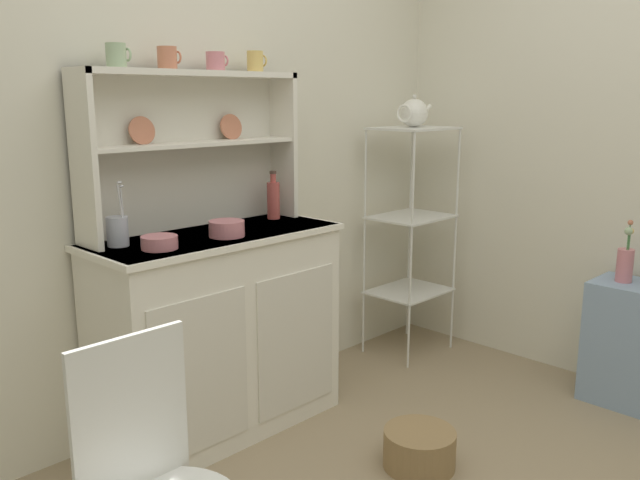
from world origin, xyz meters
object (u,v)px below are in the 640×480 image
Objects in this scene: bakers_rack at (411,213)px; jam_bottle at (273,199)px; porcelain_teapot at (414,113)px; flower_vase at (625,262)px; utensil_jar at (118,231)px; cup_sage_0 at (117,55)px; hutch_shelf_unit at (189,137)px; floor_basket at (419,449)px; hutch_cabinet at (219,331)px; wire_chair at (151,476)px; bowl_mixing_large at (159,242)px.

jam_bottle is at bearing 173.26° from bakers_rack.
porcelain_teapot is (-0.00, -0.00, 0.53)m from bakers_rack.
flower_vase is at bearing -46.99° from jam_bottle.
utensil_jar reaches higher than flower_vase.
cup_sage_0 reaches higher than porcelain_teapot.
hutch_shelf_unit reaches higher than floor_basket.
flower_vase is at bearing -79.46° from porcelain_teapot.
hutch_cabinet is 1.07× the size of hutch_shelf_unit.
wire_chair is 1.51m from cup_sage_0.
bakers_rack is at bearing 39.38° from floor_basket.
bakers_rack reaches higher than jam_bottle.
utensil_jar is (-0.78, -0.01, -0.03)m from jam_bottle.
bakers_rack is (1.28, -0.02, 0.34)m from hutch_cabinet.
floor_basket is 3.20× the size of cup_sage_0.
bowl_mixing_large is at bearing -178.06° from porcelain_teapot.
jam_bottle is at bearing -11.15° from hutch_shelf_unit.
hutch_shelf_unit is 1.51m from wire_chair.
wire_chair is at bearing -134.52° from hutch_cabinet.
hutch_shelf_unit is at bearing 110.12° from floor_basket.
bakers_rack is 5.24× the size of porcelain_teapot.
porcelain_teapot reaches higher than jam_bottle.
floor_basket is 1.86m from cup_sage_0.
hutch_shelf_unit is 0.49m from jam_bottle.
floor_basket is 1.17× the size of porcelain_teapot.
bakers_rack is 1.68m from utensil_jar.
floor_basket is at bearing -53.58° from cup_sage_0.
bowl_mixing_large reaches higher than flower_vase.
bowl_mixing_large is at bearing -85.38° from cup_sage_0.
hutch_cabinet is 1.55m from porcelain_teapot.
flower_vase is (1.48, -1.08, 0.23)m from hutch_cabinet.
bowl_mixing_large is (-1.59, -0.05, 0.10)m from bakers_rack.
hutch_cabinet is at bearing 113.86° from floor_basket.
jam_bottle is (0.71, -0.04, -0.60)m from cup_sage_0.
cup_sage_0 is 0.69m from bowl_mixing_large.
cup_sage_0 is at bearing 126.42° from floor_basket.
bakers_rack is at bearing 100.46° from flower_vase.
flower_vase is (1.48, -1.25, -0.57)m from hutch_shelf_unit.
floor_basket is 1.29× the size of jam_bottle.
cup_sage_0 reaches higher than floor_basket.
hutch_shelf_unit is at bearing 90.00° from hutch_cabinet.
wire_chair is 6.38× the size of bowl_mixing_large.
jam_bottle is at bearing 0.66° from utensil_jar.
floor_basket is at bearing -69.88° from hutch_shelf_unit.
flower_vase is (1.79, -1.01, -0.22)m from bowl_mixing_large.
hutch_cabinet is 3.78× the size of floor_basket.
hutch_cabinet is 1.16m from cup_sage_0.
hutch_shelf_unit is 0.45m from cup_sage_0.
wire_chair is 3.59× the size of porcelain_teapot.
cup_sage_0 reaches higher than jam_bottle.
jam_bottle is 0.91× the size of porcelain_teapot.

